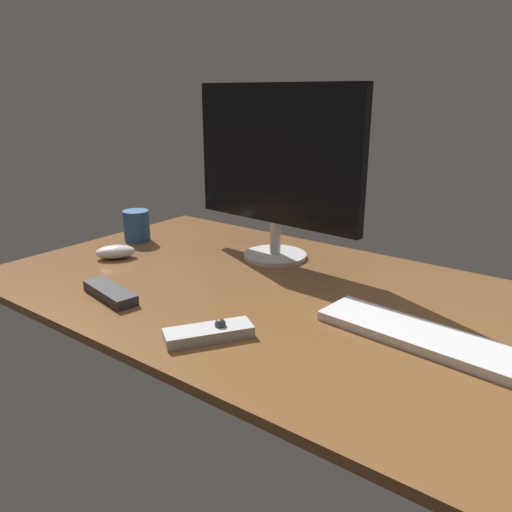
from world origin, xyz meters
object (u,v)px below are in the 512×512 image
media_remote (209,333)px  monitor (276,163)px  computer_mouse (115,252)px  tv_remote (110,293)px  coffee_mug (137,226)px  keyboard (419,335)px

media_remote → monitor: bearing=54.0°
computer_mouse → tv_remote: (22.61, -19.26, -0.71)cm
media_remote → computer_mouse: bearing=103.0°
media_remote → tv_remote: size_ratio=1.01×
media_remote → coffee_mug: bearing=93.9°
keyboard → media_remote: 40.72cm
monitor → media_remote: size_ratio=3.09×
keyboard → computer_mouse: computer_mouse is taller
keyboard → media_remote: bearing=-138.8°
coffee_mug → monitor: bearing=15.3°
keyboard → computer_mouse: bearing=-172.5°
coffee_mug → tv_remote: bearing=-47.9°
tv_remote → coffee_mug: 47.40cm
keyboard → coffee_mug: 97.57cm
keyboard → media_remote: size_ratio=2.26×
computer_mouse → media_remote: (54.69, -20.40, -0.73)cm
media_remote → coffee_mug: 73.41cm
computer_mouse → coffee_mug: bearing=68.5°
keyboard → coffee_mug: (-96.71, 12.31, 3.97)cm
computer_mouse → tv_remote: size_ratio=0.64×
media_remote → coffee_mug: (-63.75, 36.21, 3.73)cm
monitor → computer_mouse: (-36.43, -28.24, -25.30)cm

